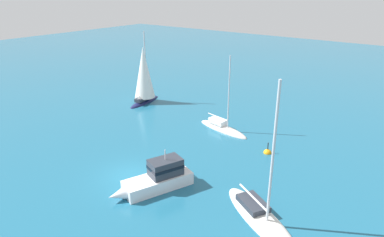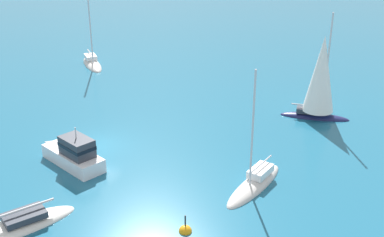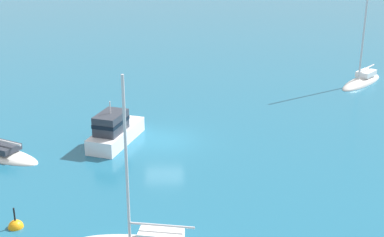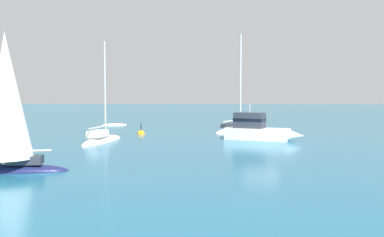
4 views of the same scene
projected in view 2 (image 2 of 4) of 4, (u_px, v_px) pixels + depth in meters
ground_plane at (98, 146)px, 35.48m from camera, size 160.00×160.00×0.00m
ketch at (255, 184)px, 30.24m from camera, size 2.64×6.47×8.26m
yacht at (10, 228)px, 25.95m from camera, size 5.43×7.41×9.77m
powerboat at (72, 153)px, 32.56m from camera, size 6.34×3.51×2.95m
yacht_1 at (92, 63)px, 54.63m from camera, size 5.77×5.69×10.58m
sailboat at (320, 80)px, 39.13m from camera, size 5.79×2.92×9.18m
channel_buoy at (185, 231)px, 25.90m from camera, size 0.71×0.71×1.36m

